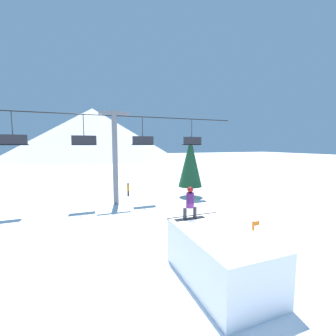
% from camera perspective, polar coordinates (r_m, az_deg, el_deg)
% --- Properties ---
extents(ground_plane, '(220.00, 220.00, 0.00)m').
position_cam_1_polar(ground_plane, '(9.72, 10.28, -24.64)').
color(ground_plane, white).
extents(mountain_ridge, '(61.30, 61.30, 18.10)m').
position_cam_1_polar(mountain_ridge, '(88.72, -18.55, 8.36)').
color(mountain_ridge, silver).
rests_on(mountain_ridge, ground_plane).
extents(snow_ramp, '(2.39, 4.21, 1.83)m').
position_cam_1_polar(snow_ramp, '(8.87, 12.90, -21.12)').
color(snow_ramp, white).
rests_on(snow_ramp, ground_plane).
extents(snowboarder, '(1.33, 0.33, 1.37)m').
position_cam_1_polar(snowboarder, '(9.48, 5.62, -8.75)').
color(snowboarder, black).
rests_on(snowboarder, snow_ramp).
extents(chairlift, '(21.81, 0.44, 7.63)m').
position_cam_1_polar(chairlift, '(18.71, -13.33, 4.90)').
color(chairlift, slate).
rests_on(chairlift, ground_plane).
extents(pine_tree_near, '(2.21, 2.21, 5.66)m').
position_cam_1_polar(pine_tree_near, '(20.99, 5.69, 1.57)').
color(pine_tree_near, '#4C3823').
rests_on(pine_tree_near, ground_plane).
extents(trail_marker, '(0.41, 0.10, 1.40)m').
position_cam_1_polar(trail_marker, '(11.58, 20.80, -15.58)').
color(trail_marker, orange).
rests_on(trail_marker, ground_plane).
extents(distant_skier, '(0.24, 0.24, 1.23)m').
position_cam_1_polar(distant_skier, '(22.20, -10.08, -5.18)').
color(distant_skier, black).
rests_on(distant_skier, ground_plane).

